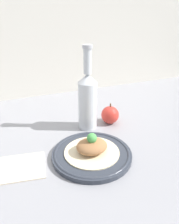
{
  "coord_description": "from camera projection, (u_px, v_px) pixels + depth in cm",
  "views": [
    {
      "loc": [
        -26.02,
        -58.98,
        42.49
      ],
      "look_at": [
        -1.22,
        1.99,
        11.01
      ],
      "focal_mm": 35.0,
      "sensor_mm": 36.0,
      "label": 1
    }
  ],
  "objects": [
    {
      "name": "plated_food",
      "position": [
        92.0,
        147.0,
        0.68
      ],
      "size": [
        17.37,
        17.37,
        6.88
      ],
      "color": "beige",
      "rests_on": "plate"
    },
    {
      "name": "napkin",
      "position": [
        21.0,
        167.0,
        0.64
      ],
      "size": [
        15.67,
        14.41,
        0.8
      ],
      "color": "beige",
      "rests_on": "ground_plane"
    },
    {
      "name": "ground_plane",
      "position": [
        95.0,
        147.0,
        0.77
      ],
      "size": [
        180.0,
        110.0,
        4.0
      ],
      "primitive_type": "cube",
      "color": "gray"
    },
    {
      "name": "cider_bottle",
      "position": [
        88.0,
        99.0,
        0.81
      ],
      "size": [
        7.11,
        7.11,
        31.46
      ],
      "color": "silver",
      "rests_on": "ground_plane"
    },
    {
      "name": "apple",
      "position": [
        110.0,
        115.0,
        0.88
      ],
      "size": [
        7.17,
        7.17,
        8.55
      ],
      "color": "red",
      "rests_on": "ground_plane"
    },
    {
      "name": "wall_backsplash",
      "position": [
        51.0,
        14.0,
        1.04
      ],
      "size": [
        180.0,
        3.0,
        80.0
      ],
      "color": "silver",
      "rests_on": "ground_plane"
    },
    {
      "name": "plate",
      "position": [
        92.0,
        154.0,
        0.69
      ],
      "size": [
        25.11,
        25.11,
        1.76
      ],
      "color": "#2D333D",
      "rests_on": "ground_plane"
    }
  ]
}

